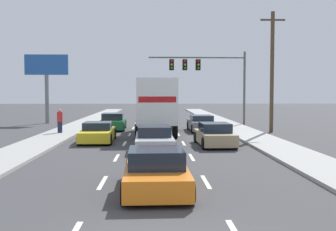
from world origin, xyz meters
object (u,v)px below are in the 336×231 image
at_px(pedestrian_near_corner, 60,121).
at_px(car_tan, 215,135).
at_px(roadside_billboard, 47,74).
at_px(car_gray, 201,124).
at_px(box_truck, 155,104).
at_px(traffic_signal_mast, 200,69).
at_px(car_green, 113,122).
at_px(car_orange, 156,172).
at_px(car_silver, 154,140).
at_px(car_yellow, 98,133).
at_px(utility_pole_mid, 272,70).

bearing_deg(pedestrian_near_corner, car_tan, -31.66).
bearing_deg(roadside_billboard, car_gray, -30.93).
relative_size(box_truck, roadside_billboard, 1.22).
distance_m(traffic_signal_mast, roadside_billboard, 14.49).
distance_m(car_gray, car_tan, 8.27).
bearing_deg(car_tan, car_gray, 88.24).
bearing_deg(traffic_signal_mast, box_truck, -115.55).
height_order(car_tan, traffic_signal_mast, traffic_signal_mast).
bearing_deg(car_green, car_tan, -55.78).
relative_size(box_truck, car_tan, 1.93).
xyz_separation_m(car_orange, roadside_billboard, (-10.16, 26.54, 4.06)).
xyz_separation_m(car_orange, traffic_signal_mast, (4.09, 23.99, 4.43)).
xyz_separation_m(car_silver, car_orange, (0.05, -8.24, -0.01)).
distance_m(car_yellow, car_tan, 7.00).
distance_m(car_green, car_yellow, 7.60).
bearing_deg(utility_pole_mid, car_tan, -125.98).
bearing_deg(traffic_signal_mast, utility_pole_mid, -55.83).
distance_m(car_silver, car_orange, 8.24).
relative_size(car_yellow, box_truck, 0.56).
xyz_separation_m(car_green, roadside_billboard, (-6.90, 6.85, 4.03)).
bearing_deg(car_gray, box_truck, -140.95).
bearing_deg(roadside_billboard, utility_pole_mid, -26.06).
xyz_separation_m(car_yellow, car_gray, (6.95, 6.24, 0.03)).
bearing_deg(car_orange, pedestrian_near_corner, 112.20).
xyz_separation_m(car_green, car_silver, (3.21, -11.44, -0.03)).
bearing_deg(car_green, traffic_signal_mast, 30.33).
bearing_deg(box_truck, car_green, 128.03).
height_order(car_yellow, car_silver, car_silver).
bearing_deg(car_silver, car_yellow, 131.12).
height_order(box_truck, roadside_billboard, roadside_billboard).
relative_size(car_yellow, car_gray, 1.03).
xyz_separation_m(traffic_signal_mast, pedestrian_near_corner, (-10.68, -7.84, -4.03)).
bearing_deg(utility_pole_mid, car_green, 168.93).
relative_size(car_green, utility_pole_mid, 0.47).
xyz_separation_m(car_yellow, box_truck, (3.44, 3.39, 1.62)).
relative_size(car_tan, traffic_signal_mast, 0.47).
distance_m(car_orange, pedestrian_near_corner, 17.44).
xyz_separation_m(car_green, utility_pole_mid, (11.85, -2.32, 3.93)).
distance_m(car_yellow, traffic_signal_mast, 14.76).
bearing_deg(traffic_signal_mast, car_gray, -95.60).
relative_size(car_orange, roadside_billboard, 0.65).
xyz_separation_m(car_tan, pedestrian_near_corner, (-9.87, 6.09, 0.38)).
height_order(car_yellow, traffic_signal_mast, traffic_signal_mast).
relative_size(box_truck, traffic_signal_mast, 0.91).
bearing_deg(pedestrian_near_corner, box_truck, -5.76).
relative_size(car_green, roadside_billboard, 0.64).
bearing_deg(car_silver, car_tan, 28.56).
relative_size(utility_pole_mid, pedestrian_near_corner, 5.31).
distance_m(car_green, car_gray, 6.94).
bearing_deg(car_tan, car_orange, -108.09).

